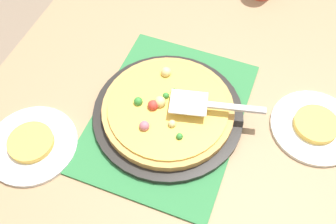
{
  "coord_description": "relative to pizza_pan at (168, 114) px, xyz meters",
  "views": [
    {
      "loc": [
        0.51,
        0.2,
        1.59
      ],
      "look_at": [
        0.0,
        0.0,
        0.77
      ],
      "focal_mm": 41.93,
      "sensor_mm": 36.0,
      "label": 1
    }
  ],
  "objects": [
    {
      "name": "dining_table",
      "position": [
        0.0,
        0.0,
        -0.12
      ],
      "size": [
        1.4,
        1.0,
        0.75
      ],
      "color": "#9E7A56",
      "rests_on": "ground_plane"
    },
    {
      "name": "plate_far_right",
      "position": [
        0.2,
        -0.28,
        -0.01
      ],
      "size": [
        0.22,
        0.22,
        0.01
      ],
      "primitive_type": "cylinder",
      "color": "white",
      "rests_on": "dining_table"
    },
    {
      "name": "ground_plane",
      "position": [
        0.0,
        0.0,
        -0.76
      ],
      "size": [
        8.0,
        8.0,
        0.0
      ],
      "primitive_type": "plane",
      "color": "#84705B"
    },
    {
      "name": "pizza_pan",
      "position": [
        0.0,
        0.0,
        0.0
      ],
      "size": [
        0.38,
        0.38,
        0.01
      ],
      "primitive_type": "cylinder",
      "color": "black",
      "rests_on": "placemat"
    },
    {
      "name": "served_slice_left",
      "position": [
        -0.1,
        0.36,
        0.01
      ],
      "size": [
        0.11,
        0.11,
        0.02
      ],
      "primitive_type": "cylinder",
      "color": "#EAB747",
      "rests_on": "plate_near_left"
    },
    {
      "name": "served_slice_right",
      "position": [
        0.2,
        -0.28,
        0.01
      ],
      "size": [
        0.11,
        0.11,
        0.02
      ],
      "primitive_type": "cylinder",
      "color": "#EAB747",
      "rests_on": "plate_far_right"
    },
    {
      "name": "pizza_server",
      "position": [
        -0.02,
        0.1,
        0.06
      ],
      "size": [
        0.1,
        0.23,
        0.01
      ],
      "color": "silver",
      "rests_on": "pizza"
    },
    {
      "name": "pizza",
      "position": [
        -0.0,
        -0.0,
        0.02
      ],
      "size": [
        0.33,
        0.33,
        0.05
      ],
      "color": "tan",
      "rests_on": "pizza_pan"
    },
    {
      "name": "plate_near_left",
      "position": [
        -0.1,
        0.36,
        -0.01
      ],
      "size": [
        0.22,
        0.22,
        0.01
      ],
      "primitive_type": "cylinder",
      "color": "white",
      "rests_on": "dining_table"
    },
    {
      "name": "placemat",
      "position": [
        0.0,
        0.0,
        -0.01
      ],
      "size": [
        0.48,
        0.36,
        0.01
      ],
      "primitive_type": "cube",
      "color": "#2D753D",
      "rests_on": "dining_table"
    }
  ]
}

